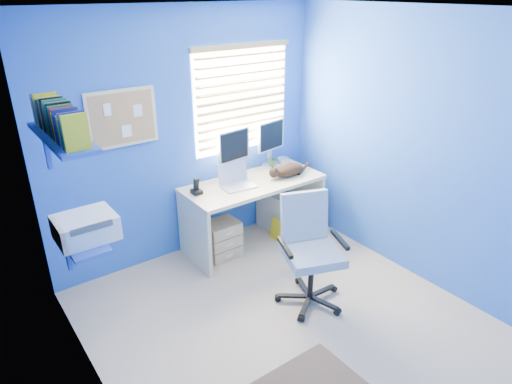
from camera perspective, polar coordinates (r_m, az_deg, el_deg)
floor at (r=4.07m, az=3.85°, el=-15.94°), size 3.00×3.20×0.00m
ceiling at (r=3.11m, az=5.23°, el=21.87°), size 3.00×3.20×0.00m
wall_back at (r=4.65m, az=-8.50°, el=6.83°), size 3.00×0.01×2.50m
wall_front at (r=2.57m, az=28.61°, el=-11.48°), size 3.00×0.01×2.50m
wall_left at (r=2.77m, az=-20.13°, el=-7.16°), size 0.01×3.20×2.50m
wall_right at (r=4.47m, az=19.34°, el=4.96°), size 0.01×3.20×2.50m
desk at (r=4.98m, az=-0.30°, el=-2.61°), size 1.52×0.65×0.74m
laptop at (r=4.66m, az=-2.26°, el=1.90°), size 0.35×0.29×0.22m
monitor_left at (r=4.83m, az=-2.89°, el=4.75°), size 0.41×0.17×0.54m
monitor_right at (r=5.16m, az=1.75°, el=6.06°), size 0.41×0.19×0.54m
phone at (r=4.55m, az=-7.48°, el=0.78°), size 0.09×0.11×0.17m
mug at (r=5.20m, az=2.01°, el=3.62°), size 0.10×0.09×0.10m
cd_spindle at (r=5.32m, az=3.41°, el=3.93°), size 0.13×0.13×0.07m
cat at (r=4.97m, az=4.12°, el=2.78°), size 0.38×0.21×0.13m
tower_pc at (r=5.34m, az=2.41°, el=-2.44°), size 0.25×0.46×0.45m
drawer_boxes at (r=4.83m, az=-4.27°, el=-5.88°), size 0.35×0.28×0.41m
yellow_book at (r=5.17m, az=2.55°, el=-4.69°), size 0.03×0.17×0.24m
backpack at (r=5.40m, az=7.28°, el=-2.79°), size 0.36×0.31×0.37m
office_chair at (r=4.14m, az=6.69°, el=-8.93°), size 0.75×0.75×0.99m
window_blinds at (r=4.87m, az=-1.67°, el=11.54°), size 1.15×0.05×1.10m
corkboard at (r=4.30m, az=-16.33°, el=8.84°), size 0.64×0.02×0.52m
wall_shelves at (r=3.39m, az=-22.06°, el=1.82°), size 0.42×0.90×1.05m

